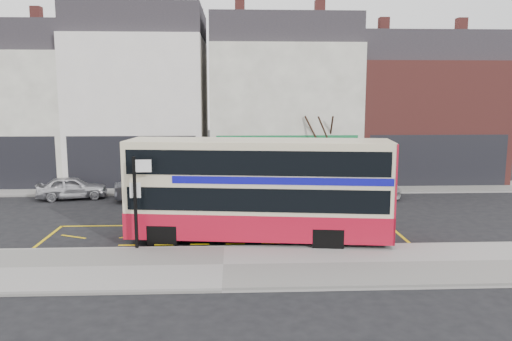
{
  "coord_description": "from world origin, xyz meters",
  "views": [
    {
      "loc": [
        0.36,
        -17.79,
        5.62
      ],
      "look_at": [
        1.26,
        2.0,
        2.54
      ],
      "focal_mm": 35.0,
      "sensor_mm": 36.0,
      "label": 1
    }
  ],
  "objects_px": {
    "car_silver": "(72,188)",
    "car_grey": "(152,188)",
    "bus_stop_post": "(137,194)",
    "car_white": "(352,184)",
    "street_tree_right": "(319,125)",
    "double_decker_bus": "(259,189)"
  },
  "relations": [
    {
      "from": "double_decker_bus",
      "to": "car_silver",
      "type": "bearing_deg",
      "value": 146.36
    },
    {
      "from": "double_decker_bus",
      "to": "street_tree_right",
      "type": "bearing_deg",
      "value": 76.04
    },
    {
      "from": "bus_stop_post",
      "to": "car_white",
      "type": "height_order",
      "value": "bus_stop_post"
    },
    {
      "from": "bus_stop_post",
      "to": "car_grey",
      "type": "bearing_deg",
      "value": 94.48
    },
    {
      "from": "car_grey",
      "to": "car_white",
      "type": "height_order",
      "value": "car_white"
    },
    {
      "from": "car_silver",
      "to": "car_white",
      "type": "distance_m",
      "value": 15.11
    },
    {
      "from": "bus_stop_post",
      "to": "car_silver",
      "type": "xyz_separation_m",
      "value": [
        -5.26,
        9.29,
        -1.49
      ]
    },
    {
      "from": "street_tree_right",
      "to": "car_white",
      "type": "bearing_deg",
      "value": -60.53
    },
    {
      "from": "car_white",
      "to": "car_grey",
      "type": "bearing_deg",
      "value": 95.88
    },
    {
      "from": "bus_stop_post",
      "to": "street_tree_right",
      "type": "height_order",
      "value": "street_tree_right"
    },
    {
      "from": "double_decker_bus",
      "to": "car_white",
      "type": "relative_size",
      "value": 1.94
    },
    {
      "from": "car_silver",
      "to": "street_tree_right",
      "type": "relative_size",
      "value": 0.65
    },
    {
      "from": "car_silver",
      "to": "street_tree_right",
      "type": "height_order",
      "value": "street_tree_right"
    },
    {
      "from": "car_silver",
      "to": "street_tree_right",
      "type": "xyz_separation_m",
      "value": [
        13.68,
        2.2,
        3.16
      ]
    },
    {
      "from": "street_tree_right",
      "to": "car_grey",
      "type": "bearing_deg",
      "value": -163.68
    },
    {
      "from": "car_grey",
      "to": "street_tree_right",
      "type": "distance_m",
      "value": 10.21
    },
    {
      "from": "car_silver",
      "to": "bus_stop_post",
      "type": "bearing_deg",
      "value": -162.77
    },
    {
      "from": "car_grey",
      "to": "car_white",
      "type": "relative_size",
      "value": 0.75
    },
    {
      "from": "double_decker_bus",
      "to": "car_silver",
      "type": "distance_m",
      "value": 12.8
    },
    {
      "from": "car_silver",
      "to": "car_grey",
      "type": "relative_size",
      "value": 0.93
    },
    {
      "from": "bus_stop_post",
      "to": "car_white",
      "type": "distance_m",
      "value": 13.39
    },
    {
      "from": "bus_stop_post",
      "to": "car_white",
      "type": "relative_size",
      "value": 0.64
    }
  ]
}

